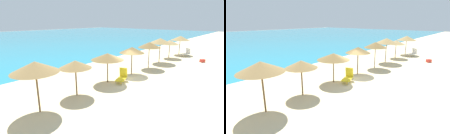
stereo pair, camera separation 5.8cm
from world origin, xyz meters
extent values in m
plane|color=beige|center=(0.00, 0.00, 0.00)|extent=(160.00, 160.00, 0.00)
cylinder|color=brown|center=(-7.55, 0.96, 1.23)|extent=(0.10, 0.10, 2.47)
cone|color=olive|center=(-7.55, 0.96, 2.62)|extent=(2.52, 2.52, 0.60)
cylinder|color=brown|center=(-4.74, 1.19, 1.04)|extent=(0.10, 0.10, 2.08)
cone|color=olive|center=(-4.74, 1.19, 2.19)|extent=(2.18, 2.18, 0.51)
cylinder|color=brown|center=(-1.44, 1.29, 1.03)|extent=(0.10, 0.10, 2.06)
cone|color=olive|center=(-1.44, 1.29, 2.17)|extent=(2.65, 2.65, 0.53)
cylinder|color=brown|center=(1.78, 1.09, 1.10)|extent=(0.09, 0.09, 2.19)
cone|color=olive|center=(1.78, 1.09, 2.32)|extent=(2.33, 2.33, 0.54)
cylinder|color=brown|center=(4.77, 0.93, 1.18)|extent=(0.07, 0.07, 2.35)
cone|color=olive|center=(4.77, 0.93, 2.49)|extent=(2.38, 2.38, 0.58)
cylinder|color=brown|center=(7.90, 1.19, 1.24)|extent=(0.08, 0.08, 2.48)
cone|color=#9E7F4C|center=(7.90, 1.19, 2.63)|extent=(2.66, 2.66, 0.61)
cylinder|color=brown|center=(11.22, 1.35, 1.00)|extent=(0.09, 0.09, 2.01)
cone|color=tan|center=(11.22, 1.35, 2.13)|extent=(2.34, 2.34, 0.55)
cylinder|color=brown|center=(14.55, 1.18, 1.14)|extent=(0.08, 0.08, 2.28)
cone|color=#9E7F4C|center=(14.55, 1.18, 2.44)|extent=(2.64, 2.64, 0.63)
cube|color=yellow|center=(-0.77, 0.38, 0.31)|extent=(1.44, 1.06, 0.07)
cube|color=yellow|center=(-0.21, 0.59, 0.72)|extent=(0.41, 0.69, 0.82)
cylinder|color=silver|center=(-1.39, 0.46, 0.14)|extent=(0.04, 0.04, 0.27)
cylinder|color=silver|center=(-1.20, -0.07, 0.14)|extent=(0.04, 0.04, 0.27)
cylinder|color=silver|center=(-0.35, 0.83, 0.14)|extent=(0.04, 0.04, 0.27)
cylinder|color=silver|center=(-0.16, 0.31, 0.14)|extent=(0.04, 0.04, 0.27)
cube|color=white|center=(13.80, 0.08, 0.32)|extent=(1.60, 1.10, 0.07)
cube|color=white|center=(14.46, -0.14, 0.70)|extent=(0.40, 0.70, 0.76)
cylinder|color=silver|center=(13.30, 0.54, 0.14)|extent=(0.04, 0.04, 0.29)
cylinder|color=silver|center=(13.12, 0.00, 0.14)|extent=(0.04, 0.04, 0.29)
cylinder|color=silver|center=(14.48, 0.15, 0.14)|extent=(0.04, 0.04, 0.29)
cylinder|color=silver|center=(14.30, -0.39, 0.14)|extent=(0.04, 0.04, 0.29)
cube|color=red|center=(11.42, -2.84, 0.18)|extent=(0.66, 0.62, 0.36)
camera|label=1|loc=(-11.76, -7.88, 5.00)|focal=28.21mm
camera|label=2|loc=(-11.72, -7.92, 5.00)|focal=28.21mm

